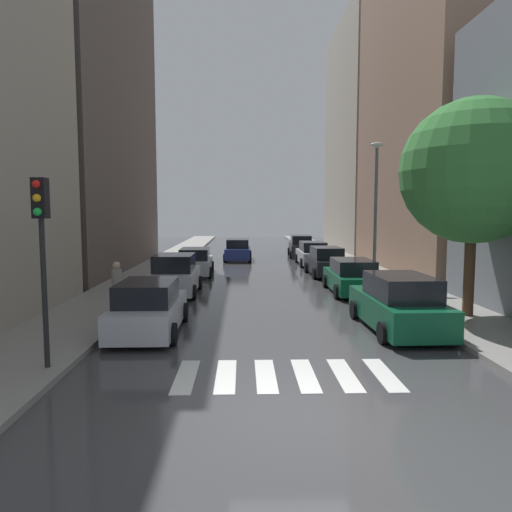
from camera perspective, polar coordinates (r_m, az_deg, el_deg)
ground_plane at (r=32.49m, az=0.10°, el=-1.15°), size 28.00×72.00×0.04m
sidewalk_left at (r=32.94m, az=-11.28°, el=-1.00°), size 3.00×72.00×0.15m
sidewalk_right at (r=33.31m, az=11.35°, el=-0.93°), size 3.00×72.00×0.15m
crosswalk_stripes at (r=10.97m, az=3.61°, el=-14.28°), size 4.95×2.20×0.01m
building_left_mid at (r=32.49m, az=-20.54°, el=17.37°), size 6.00×17.67×21.23m
building_right_mid at (r=32.05m, az=21.28°, el=16.66°), size 6.00×15.39×20.28m
building_right_far at (r=46.50m, az=13.72°, el=13.76°), size 6.00×14.16×21.12m
parked_car_left_nearest at (r=14.69m, az=-12.93°, el=-6.26°), size 2.06×4.34×1.63m
parked_car_left_second at (r=21.25m, az=-9.81°, el=-2.39°), size 2.11×4.08×1.82m
parked_car_left_third at (r=27.68m, az=-7.41°, el=-0.76°), size 2.13×4.61×1.57m
parked_car_right_nearest at (r=15.33m, az=16.96°, el=-5.65°), size 2.20×4.76×1.76m
parked_car_right_second at (r=21.75m, az=11.58°, el=-2.52°), size 2.15×4.64×1.56m
parked_car_right_third at (r=27.35m, az=8.50°, el=-0.76°), size 2.07×4.29×1.68m
parked_car_right_fourth at (r=32.65m, az=6.87°, el=0.23°), size 2.03×4.80×1.64m
parked_car_right_fifth at (r=38.66m, az=5.45°, el=1.14°), size 2.16×4.85×1.77m
car_midroad at (r=35.66m, az=-2.22°, el=0.70°), size 2.12×4.39×1.63m
pedestrian_foreground at (r=17.54m, az=-16.56°, el=-3.39°), size 0.36×0.36×1.77m
street_tree_right at (r=17.52m, az=24.95°, el=9.28°), size 4.85×4.85×7.32m
traffic_light_left_corner at (r=11.49m, az=-24.66°, el=2.85°), size 0.30×0.42×4.30m
lamp_post_right at (r=23.80m, az=14.36°, el=6.29°), size 0.60×0.28×6.90m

